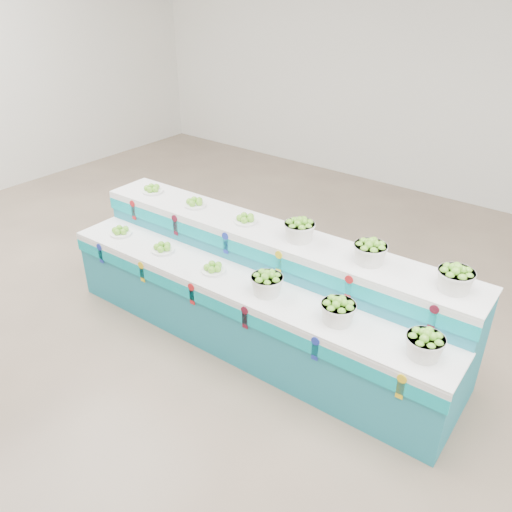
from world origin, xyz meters
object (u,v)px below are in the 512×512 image
display_stand (256,290)px  plate_upper_mid (195,202)px  basket_upper_right (455,278)px  basket_lower_left (267,283)px

display_stand → plate_upper_mid: bearing=165.6°
display_stand → basket_upper_right: (1.62, 0.28, 0.61)m
display_stand → basket_upper_right: 1.76m
display_stand → plate_upper_mid: plate_upper_mid is taller
display_stand → basket_upper_right: bearing=8.3°
basket_lower_left → display_stand: bearing=141.9°
basket_lower_left → basket_upper_right: bearing=21.1°
basket_lower_left → basket_upper_right: (1.33, 0.51, 0.30)m
display_stand → plate_upper_mid: 1.11m
basket_upper_right → display_stand: bearing=-170.2°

